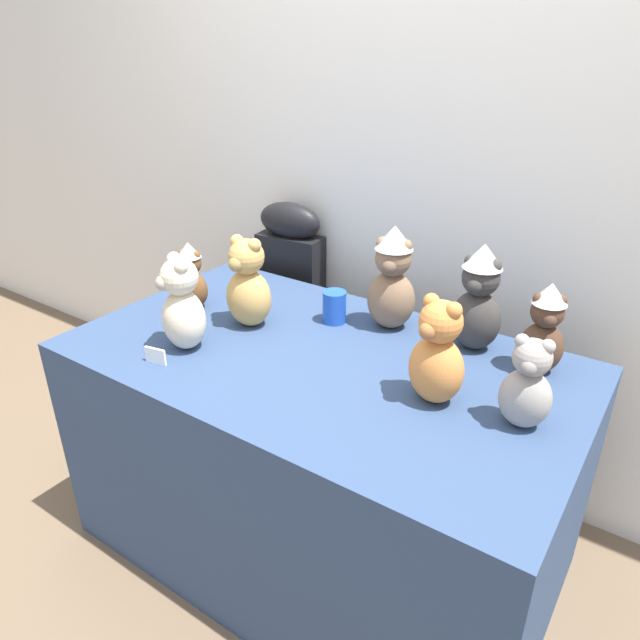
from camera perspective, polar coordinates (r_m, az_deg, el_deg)
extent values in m
plane|color=brown|center=(2.15, -4.16, -25.06)|extent=(10.00, 10.00, 0.00)
cube|color=white|center=(2.19, 10.77, 15.90)|extent=(7.00, 0.08, 2.60)
cube|color=navy|center=(2.01, 0.00, -13.36)|extent=(1.56, 0.89, 0.79)
cube|color=black|center=(2.63, -2.73, -1.31)|extent=(0.29, 0.14, 0.92)
ellipsoid|color=black|center=(2.44, -2.99, 9.69)|extent=(0.29, 0.14, 0.15)
ellipsoid|color=#D17F3D|center=(1.56, 11.30, -4.76)|extent=(0.18, 0.16, 0.19)
sphere|color=#D17F3D|center=(1.49, 11.76, -0.15)|extent=(0.11, 0.11, 0.11)
sphere|color=#D17F3D|center=(1.49, 10.86, 1.81)|extent=(0.04, 0.04, 0.04)
sphere|color=#D17F3D|center=(1.45, 12.99, 0.94)|extent=(0.04, 0.04, 0.04)
sphere|color=#A06536|center=(1.46, 10.55, -1.06)|extent=(0.05, 0.05, 0.05)
ellipsoid|color=#7F6047|center=(1.93, 6.96, 1.97)|extent=(0.19, 0.17, 0.20)
sphere|color=#7F6047|center=(1.87, 7.20, 6.01)|extent=(0.12, 0.12, 0.12)
sphere|color=#7F6047|center=(1.86, 6.19, 7.48)|extent=(0.04, 0.04, 0.04)
sphere|color=#7F6047|center=(1.85, 8.38, 7.18)|extent=(0.04, 0.04, 0.04)
sphere|color=brown|center=(1.83, 6.79, 5.20)|extent=(0.05, 0.05, 0.05)
cone|color=silver|center=(1.85, 7.32, 8.05)|extent=(0.12, 0.12, 0.08)
ellipsoid|color=tan|center=(1.94, -6.99, 2.17)|extent=(0.16, 0.13, 0.20)
sphere|color=tan|center=(1.89, -7.23, 6.17)|extent=(0.12, 0.12, 0.12)
sphere|color=tan|center=(1.90, -8.14, 7.67)|extent=(0.04, 0.04, 0.04)
sphere|color=tan|center=(1.85, -6.45, 7.30)|extent=(0.04, 0.04, 0.04)
sphere|color=olive|center=(1.86, -8.22, 5.42)|extent=(0.05, 0.05, 0.05)
ellipsoid|color=#383533|center=(1.85, 14.99, 0.00)|extent=(0.15, 0.13, 0.19)
sphere|color=#383533|center=(1.79, 15.50, 4.03)|extent=(0.11, 0.11, 0.11)
sphere|color=#383533|center=(1.78, 14.62, 5.61)|extent=(0.04, 0.04, 0.04)
sphere|color=#383533|center=(1.76, 16.74, 5.10)|extent=(0.04, 0.04, 0.04)
sphere|color=#32302E|center=(1.75, 14.91, 3.25)|extent=(0.05, 0.05, 0.05)
cone|color=silver|center=(1.77, 15.77, 6.08)|extent=(0.12, 0.12, 0.07)
ellipsoid|color=brown|center=(2.11, -12.40, 2.89)|extent=(0.14, 0.13, 0.14)
sphere|color=brown|center=(2.07, -12.66, 5.45)|extent=(0.08, 0.08, 0.08)
sphere|color=brown|center=(2.07, -13.39, 6.31)|extent=(0.03, 0.03, 0.03)
sphere|color=brown|center=(2.05, -12.10, 6.23)|extent=(0.03, 0.03, 0.03)
sphere|color=brown|center=(2.05, -13.05, 4.91)|extent=(0.03, 0.03, 0.03)
cone|color=silver|center=(2.06, -12.80, 6.72)|extent=(0.09, 0.09, 0.05)
ellipsoid|color=#4C3323|center=(1.78, 20.81, -2.55)|extent=(0.16, 0.15, 0.15)
sphere|color=#4C3323|center=(1.73, 21.40, 0.77)|extent=(0.09, 0.09, 0.09)
sphere|color=#4C3323|center=(1.71, 20.66, 1.94)|extent=(0.03, 0.03, 0.03)
sphere|color=#4C3323|center=(1.72, 22.52, 1.77)|extent=(0.03, 0.03, 0.03)
sphere|color=#412E23|center=(1.70, 21.56, -0.04)|extent=(0.04, 0.04, 0.04)
cone|color=silver|center=(1.71, 21.70, 2.45)|extent=(0.10, 0.10, 0.06)
ellipsoid|color=beige|center=(1.83, -13.19, 0.06)|extent=(0.20, 0.19, 0.19)
sphere|color=beige|center=(1.78, -13.64, 4.15)|extent=(0.11, 0.11, 0.11)
sphere|color=beige|center=(1.79, -14.12, 5.83)|extent=(0.04, 0.04, 0.04)
sphere|color=beige|center=(1.73, -13.46, 5.14)|extent=(0.04, 0.04, 0.04)
sphere|color=#ABA08A|center=(1.77, -15.11, 3.53)|extent=(0.05, 0.05, 0.05)
ellipsoid|color=gray|center=(1.53, 19.44, -7.25)|extent=(0.14, 0.12, 0.16)
sphere|color=gray|center=(1.47, 20.10, -3.45)|extent=(0.09, 0.09, 0.09)
sphere|color=gray|center=(1.45, 19.20, -1.95)|extent=(0.04, 0.04, 0.04)
sphere|color=gray|center=(1.45, 21.44, -2.44)|extent=(0.04, 0.04, 0.04)
sphere|color=slate|center=(1.44, 19.77, -4.45)|extent=(0.04, 0.04, 0.04)
cylinder|color=blue|center=(1.96, 1.42, 1.30)|extent=(0.08, 0.08, 0.11)
cube|color=white|center=(1.80, -15.82, -3.39)|extent=(0.07, 0.02, 0.05)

